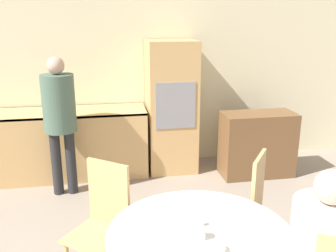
{
  "coord_description": "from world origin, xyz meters",
  "views": [
    {
      "loc": [
        -0.58,
        -0.51,
        2.08
      ],
      "look_at": [
        -0.0,
        2.78,
        1.09
      ],
      "focal_mm": 40.0,
      "sensor_mm": 36.0,
      "label": 1
    }
  ],
  "objects_px": {
    "bowl_near": "(214,249)",
    "cup": "(199,233)",
    "chair_far_left": "(103,218)",
    "oven_unit": "(171,107)",
    "sideboard": "(257,144)",
    "person_standing": "(60,112)",
    "chair_far_right": "(246,203)"
  },
  "relations": [
    {
      "from": "oven_unit",
      "to": "cup",
      "type": "bearing_deg",
      "value": -97.1
    },
    {
      "from": "oven_unit",
      "to": "cup",
      "type": "distance_m",
      "value": 2.89
    },
    {
      "from": "bowl_near",
      "to": "cup",
      "type": "bearing_deg",
      "value": 111.13
    },
    {
      "from": "chair_far_right",
      "to": "person_standing",
      "type": "distance_m",
      "value": 2.35
    },
    {
      "from": "sideboard",
      "to": "person_standing",
      "type": "xyz_separation_m",
      "value": [
        -2.5,
        -0.13,
        0.58
      ]
    },
    {
      "from": "chair_far_right",
      "to": "oven_unit",
      "type": "bearing_deg",
      "value": -138.23
    },
    {
      "from": "sideboard",
      "to": "bowl_near",
      "type": "relative_size",
      "value": 7.29
    },
    {
      "from": "chair_far_left",
      "to": "bowl_near",
      "type": "distance_m",
      "value": 1.07
    },
    {
      "from": "oven_unit",
      "to": "chair_far_left",
      "type": "height_order",
      "value": "oven_unit"
    },
    {
      "from": "chair_far_left",
      "to": "cup",
      "type": "bearing_deg",
      "value": -10.92
    },
    {
      "from": "chair_far_left",
      "to": "person_standing",
      "type": "distance_m",
      "value": 1.77
    },
    {
      "from": "chair_far_right",
      "to": "bowl_near",
      "type": "distance_m",
      "value": 1.05
    },
    {
      "from": "cup",
      "to": "oven_unit",
      "type": "bearing_deg",
      "value": 82.9
    },
    {
      "from": "chair_far_right",
      "to": "cup",
      "type": "distance_m",
      "value": 0.97
    },
    {
      "from": "oven_unit",
      "to": "chair_far_right",
      "type": "relative_size",
      "value": 1.78
    },
    {
      "from": "chair_far_left",
      "to": "chair_far_right",
      "type": "height_order",
      "value": "same"
    },
    {
      "from": "oven_unit",
      "to": "chair_far_left",
      "type": "bearing_deg",
      "value": -113.49
    },
    {
      "from": "chair_far_right",
      "to": "cup",
      "type": "relative_size",
      "value": 12.02
    },
    {
      "from": "oven_unit",
      "to": "person_standing",
      "type": "bearing_deg",
      "value": -159.17
    },
    {
      "from": "chair_far_right",
      "to": "bowl_near",
      "type": "relative_size",
      "value": 7.61
    },
    {
      "from": "oven_unit",
      "to": "chair_far_right",
      "type": "bearing_deg",
      "value": -83.44
    },
    {
      "from": "sideboard",
      "to": "person_standing",
      "type": "bearing_deg",
      "value": -176.98
    },
    {
      "from": "chair_far_right",
      "to": "cup",
      "type": "xyz_separation_m",
      "value": [
        -0.6,
        -0.72,
        0.23
      ]
    },
    {
      "from": "bowl_near",
      "to": "oven_unit",
      "type": "bearing_deg",
      "value": 84.29
    },
    {
      "from": "oven_unit",
      "to": "person_standing",
      "type": "xyz_separation_m",
      "value": [
        -1.4,
        -0.53,
        0.12
      ]
    },
    {
      "from": "cup",
      "to": "bowl_near",
      "type": "bearing_deg",
      "value": -68.87
    },
    {
      "from": "sideboard",
      "to": "chair_far_right",
      "type": "distance_m",
      "value": 1.94
    },
    {
      "from": "oven_unit",
      "to": "sideboard",
      "type": "relative_size",
      "value": 1.86
    },
    {
      "from": "cup",
      "to": "chair_far_left",
      "type": "bearing_deg",
      "value": 130.96
    },
    {
      "from": "oven_unit",
      "to": "bowl_near",
      "type": "height_order",
      "value": "oven_unit"
    },
    {
      "from": "chair_far_right",
      "to": "cup",
      "type": "height_order",
      "value": "chair_far_right"
    },
    {
      "from": "cup",
      "to": "chair_far_right",
      "type": "bearing_deg",
      "value": 50.09
    }
  ]
}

